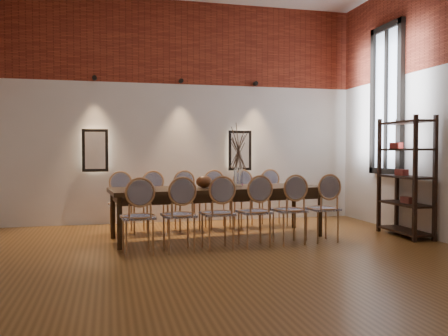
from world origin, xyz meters
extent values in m
cube|color=brown|center=(0.00, 0.00, -0.01)|extent=(7.00, 7.00, 0.02)
cube|color=silver|center=(0.00, 3.55, 2.00)|extent=(7.00, 0.10, 4.00)
cube|color=maroon|center=(0.00, 3.48, 3.25)|extent=(7.00, 0.02, 1.50)
cube|color=#FFEAC6|center=(-1.30, 3.45, 1.30)|extent=(0.36, 0.06, 0.66)
cube|color=#FFEAC6|center=(1.30, 3.45, 1.30)|extent=(0.36, 0.06, 0.66)
cylinder|color=black|center=(-1.30, 3.42, 2.55)|extent=(0.08, 0.10, 0.08)
cylinder|color=black|center=(0.20, 3.42, 2.55)|extent=(0.08, 0.10, 0.08)
cylinder|color=black|center=(1.60, 3.42, 2.55)|extent=(0.08, 0.10, 0.08)
cube|color=silver|center=(3.46, 2.00, 2.15)|extent=(0.02, 0.78, 2.38)
cube|color=black|center=(3.44, 2.00, 2.15)|extent=(0.08, 0.90, 2.50)
cube|color=black|center=(3.44, 2.00, 2.15)|extent=(0.06, 0.06, 2.40)
cube|color=#382312|center=(0.50, 1.78, 0.38)|extent=(3.21, 1.30, 0.75)
cylinder|color=silver|center=(0.83, 1.81, 0.90)|extent=(0.14, 0.14, 0.30)
ellipsoid|color=#5D3115|center=(0.28, 1.71, 0.84)|extent=(0.24, 0.24, 0.18)
cube|color=#831269|center=(0.61, 2.00, 0.77)|extent=(0.28, 0.20, 0.03)
camera|label=1|loc=(-1.07, -5.07, 1.28)|focal=38.00mm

